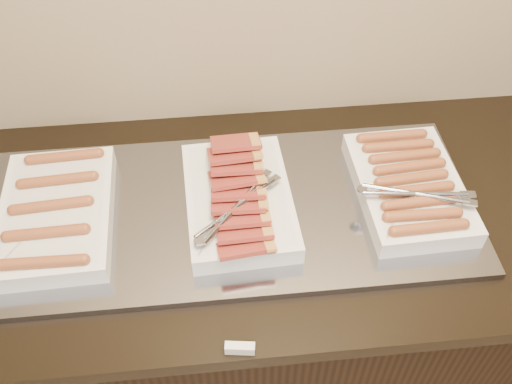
% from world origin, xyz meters
% --- Properties ---
extents(counter, '(2.06, 0.76, 0.90)m').
position_xyz_m(counter, '(0.00, 2.13, 0.45)').
color(counter, black).
rests_on(counter, ground).
extents(warming_tray, '(1.20, 0.50, 0.02)m').
position_xyz_m(warming_tray, '(-0.03, 2.13, 0.91)').
color(warming_tray, gray).
rests_on(warming_tray, counter).
extents(dish_left, '(0.26, 0.38, 0.07)m').
position_xyz_m(dish_left, '(-0.41, 2.13, 0.95)').
color(dish_left, silver).
rests_on(dish_left, warming_tray).
extents(dish_center, '(0.26, 0.39, 0.09)m').
position_xyz_m(dish_center, '(0.01, 2.13, 0.95)').
color(dish_center, silver).
rests_on(dish_center, warming_tray).
extents(dish_right, '(0.27, 0.37, 0.08)m').
position_xyz_m(dish_right, '(0.42, 2.13, 0.95)').
color(dish_right, silver).
rests_on(dish_right, warming_tray).
extents(label_holder, '(0.06, 0.03, 0.02)m').
position_xyz_m(label_holder, '(-0.02, 1.77, 0.91)').
color(label_holder, silver).
rests_on(label_holder, counter).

